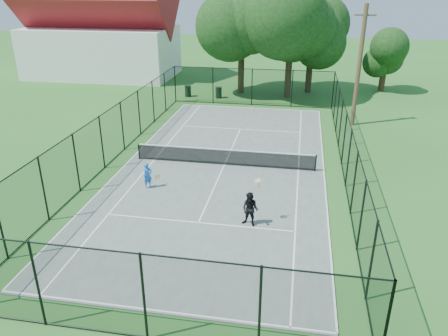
% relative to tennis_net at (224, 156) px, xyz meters
% --- Properties ---
extents(ground, '(120.00, 120.00, 0.00)m').
position_rel_tennis_net_xyz_m(ground, '(0.00, 0.00, -0.58)').
color(ground, '#295F20').
extents(tennis_court, '(11.00, 24.00, 0.06)m').
position_rel_tennis_net_xyz_m(tennis_court, '(0.00, 0.00, -0.55)').
color(tennis_court, '#54635B').
rests_on(tennis_court, ground).
extents(tennis_net, '(10.08, 0.08, 0.95)m').
position_rel_tennis_net_xyz_m(tennis_net, '(0.00, 0.00, 0.00)').
color(tennis_net, black).
rests_on(tennis_net, tennis_court).
extents(fence, '(13.10, 26.10, 3.00)m').
position_rel_tennis_net_xyz_m(fence, '(0.00, 0.00, 0.92)').
color(fence, black).
rests_on(fence, ground).
extents(tree_near_left, '(6.40, 6.40, 8.35)m').
position_rel_tennis_net_xyz_m(tree_near_left, '(-1.47, 17.06, 4.55)').
color(tree_near_left, '#332114').
rests_on(tree_near_left, ground).
extents(tree_near_mid, '(6.89, 6.89, 9.01)m').
position_rel_tennis_net_xyz_m(tree_near_mid, '(2.80, 16.17, 4.97)').
color(tree_near_mid, '#332114').
rests_on(tree_near_mid, ground).
extents(tree_near_right, '(6.04, 6.04, 8.33)m').
position_rel_tennis_net_xyz_m(tree_near_right, '(4.60, 18.39, 4.71)').
color(tree_near_right, '#332114').
rests_on(tree_near_right, ground).
extents(tree_far_right, '(3.74, 3.74, 4.95)m').
position_rel_tennis_net_xyz_m(tree_far_right, '(11.34, 20.09, 2.47)').
color(tree_far_right, '#332114').
rests_on(tree_far_right, ground).
extents(building, '(15.30, 8.15, 11.87)m').
position_rel_tennis_net_xyz_m(building, '(-17.00, 22.00, 4.35)').
color(building, silver).
rests_on(building, ground).
extents(trash_bin_left, '(0.58, 0.58, 0.98)m').
position_rel_tennis_net_xyz_m(trash_bin_left, '(-5.88, 14.79, -0.08)').
color(trash_bin_left, black).
rests_on(trash_bin_left, ground).
extents(trash_bin_right, '(0.58, 0.58, 0.96)m').
position_rel_tennis_net_xyz_m(trash_bin_right, '(-3.12, 14.79, -0.09)').
color(trash_bin_right, black).
rests_on(trash_bin_right, ground).
extents(utility_pole, '(1.40, 0.30, 8.21)m').
position_rel_tennis_net_xyz_m(utility_pole, '(7.75, 9.00, 3.59)').
color(utility_pole, '#4C3823').
rests_on(utility_pole, ground).
extents(player_blue, '(0.85, 0.57, 1.30)m').
position_rel_tennis_net_xyz_m(player_blue, '(-3.24, -3.48, 0.13)').
color(player_blue, blue).
rests_on(player_blue, tennis_court).
extents(player_black, '(0.87, 0.87, 2.24)m').
position_rel_tennis_net_xyz_m(player_black, '(2.19, -6.21, 0.24)').
color(player_black, black).
rests_on(player_black, tennis_court).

